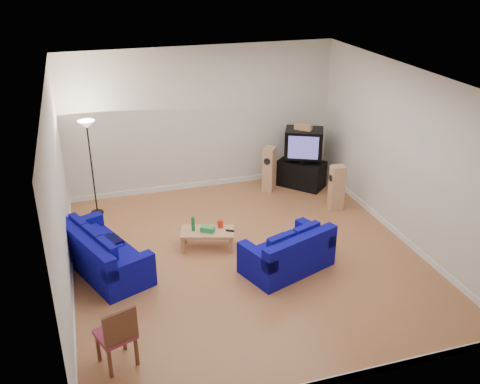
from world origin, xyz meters
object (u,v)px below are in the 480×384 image
object	(u,v)px
sofa_three_seat	(101,256)
sofa_loveseat	(289,255)
coffee_table	(207,233)
television	(304,143)
tv_stand	(302,174)

from	to	relation	value
sofa_three_seat	sofa_loveseat	xyz separation A→B (m)	(3.06, -0.92, 0.00)
sofa_three_seat	coffee_table	xyz separation A→B (m)	(1.91, 0.20, 0.01)
coffee_table	television	bearing A→B (deg)	37.29
coffee_table	tv_stand	xyz separation A→B (m)	(2.74, 2.08, 0.01)
sofa_loveseat	television	size ratio (longest dim) A/B	1.69
tv_stand	television	distance (m)	0.73
television	sofa_three_seat	bearing A→B (deg)	-128.34
coffee_table	tv_stand	world-z (taller)	tv_stand
sofa_loveseat	tv_stand	size ratio (longest dim) A/B	1.69
sofa_loveseat	tv_stand	distance (m)	3.58
coffee_table	tv_stand	size ratio (longest dim) A/B	1.05
sofa_loveseat	television	world-z (taller)	television
coffee_table	tv_stand	distance (m)	3.44
sofa_loveseat	coffee_table	xyz separation A→B (m)	(-1.15, 1.12, 0.01)
sofa_three_seat	tv_stand	xyz separation A→B (m)	(4.66, 2.28, 0.02)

